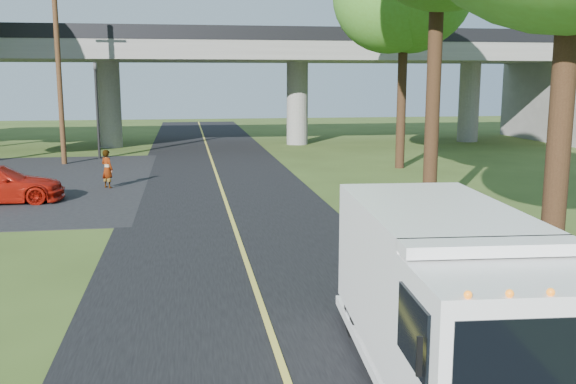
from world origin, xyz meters
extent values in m
plane|color=#374A1A|center=(0.00, 0.00, 0.00)|extent=(120.00, 120.00, 0.00)
cube|color=black|center=(0.00, 10.00, 0.01)|extent=(7.00, 90.00, 0.02)
cube|color=gold|center=(0.00, 10.00, 0.03)|extent=(0.12, 90.00, 0.01)
cube|color=slate|center=(0.00, 32.00, 6.00)|extent=(50.00, 9.00, 1.20)
cube|color=black|center=(0.00, 27.60, 6.90)|extent=(50.00, 0.25, 0.80)
cube|color=black|center=(0.00, 36.40, 6.90)|extent=(50.00, 0.25, 0.80)
cube|color=slate|center=(25.00, 32.00, 3.00)|extent=(4.00, 10.00, 6.00)
cylinder|color=slate|center=(-6.00, 32.00, 2.70)|extent=(1.40, 1.40, 5.40)
cylinder|color=slate|center=(6.00, 32.00, 2.70)|extent=(1.40, 1.40, 5.40)
cylinder|color=slate|center=(18.00, 32.00, 2.70)|extent=(1.40, 1.40, 5.40)
cylinder|color=black|center=(-6.00, 26.00, 2.60)|extent=(0.14, 0.14, 5.20)
imported|color=black|center=(-6.00, 26.00, 4.60)|extent=(0.18, 0.22, 1.10)
cylinder|color=#472D19|center=(-7.50, 24.00, 4.50)|extent=(0.26, 0.26, 9.00)
cylinder|color=#382314|center=(5.50, 1.00, 3.50)|extent=(0.44, 0.44, 7.00)
cylinder|color=#382314|center=(6.20, 9.00, 3.85)|extent=(0.44, 0.44, 7.70)
cylinder|color=#382314|center=(9.00, 20.00, 3.32)|extent=(0.44, 0.44, 6.65)
cube|color=white|center=(2.26, -1.07, 1.50)|extent=(2.42, 4.08, 2.02)
cube|color=white|center=(2.06, -3.84, 1.41)|extent=(2.26, 1.76, 1.84)
cube|color=black|center=(2.01, -4.63, 1.70)|extent=(1.88, 0.20, 0.85)
cube|color=white|center=(2.23, -1.43, 0.27)|extent=(2.51, 5.33, 0.16)
cylinder|color=black|center=(1.43, 0.15, 0.40)|extent=(0.31, 0.82, 0.81)
cylinder|color=black|center=(3.25, 0.03, 0.40)|extent=(0.31, 0.82, 0.81)
imported|color=gray|center=(-4.47, 16.20, 0.78)|extent=(0.67, 0.66, 1.55)
camera|label=1|loc=(-1.37, -9.93, 4.36)|focal=40.00mm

